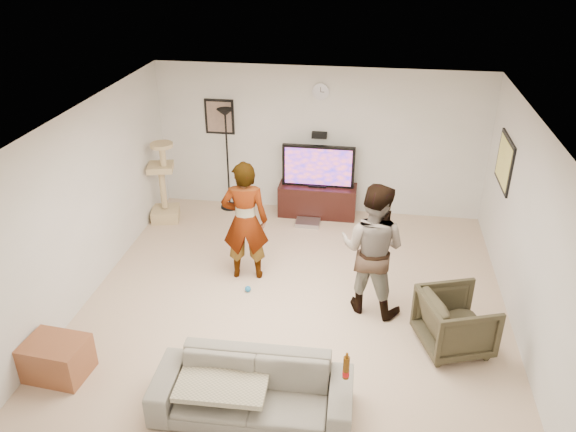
# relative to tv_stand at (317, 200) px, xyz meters

# --- Properties ---
(floor) EXTENTS (5.50, 5.50, 0.02)m
(floor) POSITION_rel_tv_stand_xyz_m (-0.01, -2.50, -0.28)
(floor) COLOR #C7AF96
(floor) RESTS_ON ground
(ceiling) EXTENTS (5.50, 5.50, 0.02)m
(ceiling) POSITION_rel_tv_stand_xyz_m (-0.01, -2.50, 2.24)
(ceiling) COLOR white
(ceiling) RESTS_ON wall_back
(wall_back) EXTENTS (5.50, 0.04, 2.50)m
(wall_back) POSITION_rel_tv_stand_xyz_m (-0.01, 0.25, 0.98)
(wall_back) COLOR silver
(wall_back) RESTS_ON floor
(wall_front) EXTENTS (5.50, 0.04, 2.50)m
(wall_front) POSITION_rel_tv_stand_xyz_m (-0.01, -5.25, 0.98)
(wall_front) COLOR silver
(wall_front) RESTS_ON floor
(wall_left) EXTENTS (0.04, 5.50, 2.50)m
(wall_left) POSITION_rel_tv_stand_xyz_m (-2.76, -2.50, 0.98)
(wall_left) COLOR silver
(wall_left) RESTS_ON floor
(wall_right) EXTENTS (0.04, 5.50, 2.50)m
(wall_right) POSITION_rel_tv_stand_xyz_m (2.74, -2.50, 0.98)
(wall_right) COLOR silver
(wall_right) RESTS_ON floor
(wall_clock) EXTENTS (0.26, 0.04, 0.26)m
(wall_clock) POSITION_rel_tv_stand_xyz_m (-0.01, 0.22, 1.83)
(wall_clock) COLOR white
(wall_clock) RESTS_ON wall_back
(wall_speaker) EXTENTS (0.25, 0.10, 0.10)m
(wall_speaker) POSITION_rel_tv_stand_xyz_m (-0.01, 0.19, 1.11)
(wall_speaker) COLOR black
(wall_speaker) RESTS_ON wall_back
(picture_back) EXTENTS (0.42, 0.03, 0.52)m
(picture_back) POSITION_rel_tv_stand_xyz_m (-1.71, 0.23, 1.33)
(picture_back) COLOR #7A6357
(picture_back) RESTS_ON wall_back
(picture_right) EXTENTS (0.03, 0.78, 0.62)m
(picture_right) POSITION_rel_tv_stand_xyz_m (2.72, -0.90, 1.23)
(picture_right) COLOR #EEE46D
(picture_right) RESTS_ON wall_right
(tv_stand) EXTENTS (1.31, 0.45, 0.55)m
(tv_stand) POSITION_rel_tv_stand_xyz_m (0.00, 0.00, 0.00)
(tv_stand) COLOR black
(tv_stand) RESTS_ON floor
(console_box) EXTENTS (0.40, 0.30, 0.07)m
(console_box) POSITION_rel_tv_stand_xyz_m (-0.11, -0.40, -0.24)
(console_box) COLOR #B4B5C1
(console_box) RESTS_ON floor
(tv) EXTENTS (1.20, 0.08, 0.71)m
(tv) POSITION_rel_tv_stand_xyz_m (0.00, 0.00, 0.63)
(tv) COLOR black
(tv) RESTS_ON tv_stand
(tv_screen) EXTENTS (1.11, 0.01, 0.63)m
(tv_screen) POSITION_rel_tv_stand_xyz_m (0.00, -0.04, 0.63)
(tv_screen) COLOR #D14B41
(tv_screen) RESTS_ON tv
(floor_lamp) EXTENTS (0.32, 0.32, 1.79)m
(floor_lamp) POSITION_rel_tv_stand_xyz_m (-1.56, 0.04, 0.62)
(floor_lamp) COLOR black
(floor_lamp) RESTS_ON floor
(cat_tree) EXTENTS (0.54, 0.54, 1.40)m
(cat_tree) POSITION_rel_tv_stand_xyz_m (-2.53, -0.57, 0.43)
(cat_tree) COLOR tan
(cat_tree) RESTS_ON floor
(person_left) EXTENTS (0.69, 0.50, 1.74)m
(person_left) POSITION_rel_tv_stand_xyz_m (-0.79, -2.05, 0.60)
(person_left) COLOR #A2A2A2
(person_left) RESTS_ON floor
(person_right) EXTENTS (1.02, 0.90, 1.76)m
(person_right) POSITION_rel_tv_stand_xyz_m (0.95, -2.55, 0.61)
(person_right) COLOR #313B92
(person_right) RESTS_ON floor
(sofa) EXTENTS (2.03, 0.84, 0.59)m
(sofa) POSITION_rel_tv_stand_xyz_m (-0.17, -4.53, 0.02)
(sofa) COLOR slate
(sofa) RESTS_ON floor
(throw_blanket) EXTENTS (0.92, 0.73, 0.06)m
(throw_blanket) POSITION_rel_tv_stand_xyz_m (-0.46, -4.53, 0.12)
(throw_blanket) COLOR #B0A88A
(throw_blanket) RESTS_ON sofa
(beer_bottle) EXTENTS (0.06, 0.06, 0.25)m
(beer_bottle) POSITION_rel_tv_stand_xyz_m (0.75, -4.53, 0.44)
(beer_bottle) COLOR #582F07
(beer_bottle) RESTS_ON sofa
(armchair) EXTENTS (0.99, 0.97, 0.71)m
(armchair) POSITION_rel_tv_stand_xyz_m (1.96, -3.18, 0.08)
(armchair) COLOR #332F20
(armchair) RESTS_ON floor
(side_table) EXTENTS (0.70, 0.55, 0.44)m
(side_table) POSITION_rel_tv_stand_xyz_m (-2.41, -4.33, -0.05)
(side_table) COLOR brown
(side_table) RESTS_ON floor
(toy_ball) EXTENTS (0.08, 0.08, 0.08)m
(toy_ball) POSITION_rel_tv_stand_xyz_m (-0.69, -2.45, -0.23)
(toy_ball) COLOR #1D6DA9
(toy_ball) RESTS_ON floor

